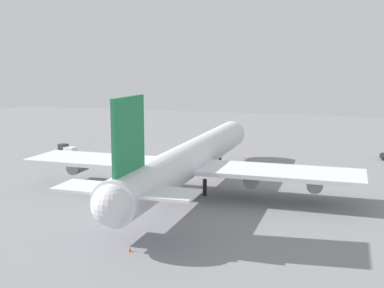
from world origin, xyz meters
TOP-DOWN VIEW (x-y plane):
  - ground_plane at (0.00, 0.00)m, footprint 276.25×276.25m
  - cargo_airplane at (-0.43, 0.00)m, footprint 69.06×59.97m
  - catering_truck at (24.68, 41.37)m, footprint 3.29×5.19m
  - safety_cone_nose at (31.08, -3.23)m, footprint 0.42×0.42m
  - safety_cone_tail at (-31.08, -1.86)m, footprint 0.44×0.44m

SIDE VIEW (x-z plane):
  - ground_plane at x=0.00m, z-range 0.00..0.00m
  - safety_cone_nose at x=31.08m, z-range 0.00..0.60m
  - safety_cone_tail at x=-31.08m, z-range 0.00..0.63m
  - catering_truck at x=24.68m, z-range 0.05..2.42m
  - cargo_airplane at x=-0.43m, z-range -3.55..15.21m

